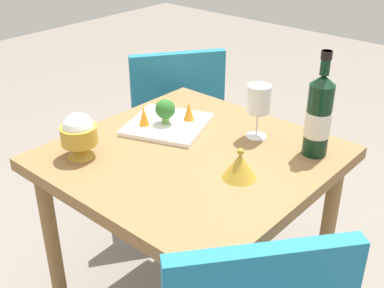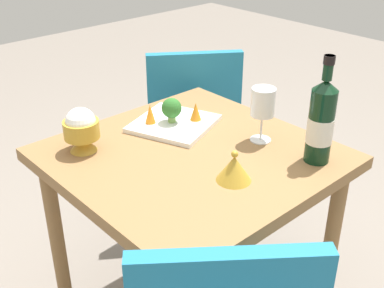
% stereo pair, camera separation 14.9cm
% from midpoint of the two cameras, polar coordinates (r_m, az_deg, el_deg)
% --- Properties ---
extents(dining_table, '(0.78, 0.78, 0.73)m').
position_cam_midpoint_polar(dining_table, '(1.56, -2.75, -4.28)').
color(dining_table, olive).
rests_on(dining_table, ground_plane).
extents(chair_near_window, '(0.56, 0.56, 0.85)m').
position_cam_midpoint_polar(chair_near_window, '(2.22, -3.92, 3.13)').
color(chair_near_window, teal).
rests_on(chair_near_window, ground_plane).
extents(wine_bottle, '(0.08, 0.08, 0.32)m').
position_cam_midpoint_polar(wine_bottle, '(1.48, 11.73, 3.19)').
color(wine_bottle, black).
rests_on(wine_bottle, dining_table).
extents(wine_glass, '(0.08, 0.08, 0.18)m').
position_cam_midpoint_polar(wine_glass, '(1.55, 5.02, 5.01)').
color(wine_glass, white).
rests_on(wine_glass, dining_table).
extents(rice_bowl, '(0.11, 0.11, 0.14)m').
position_cam_midpoint_polar(rice_bowl, '(1.51, -15.79, 1.01)').
color(rice_bowl, gold).
rests_on(rice_bowl, dining_table).
extents(rice_bowl_lid, '(0.10, 0.10, 0.09)m').
position_cam_midpoint_polar(rice_bowl_lid, '(1.36, 2.46, -2.63)').
color(rice_bowl_lid, gold).
rests_on(rice_bowl_lid, dining_table).
extents(serving_plate, '(0.32, 0.32, 0.02)m').
position_cam_midpoint_polar(serving_plate, '(1.67, -5.43, 2.20)').
color(serving_plate, white).
rests_on(serving_plate, dining_table).
extents(broccoli_floret, '(0.07, 0.07, 0.09)m').
position_cam_midpoint_polar(broccoli_floret, '(1.65, -5.73, 3.94)').
color(broccoli_floret, '#729E4C').
rests_on(broccoli_floret, serving_plate).
extents(carrot_garnish_left, '(0.04, 0.04, 0.06)m').
position_cam_midpoint_polar(carrot_garnish_left, '(1.67, -2.93, 3.74)').
color(carrot_garnish_left, orange).
rests_on(carrot_garnish_left, serving_plate).
extents(carrot_garnish_right, '(0.04, 0.04, 0.07)m').
position_cam_midpoint_polar(carrot_garnish_right, '(1.65, -8.21, 3.19)').
color(carrot_garnish_right, orange).
rests_on(carrot_garnish_right, serving_plate).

